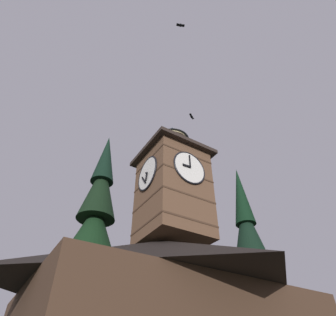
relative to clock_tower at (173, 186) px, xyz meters
The scene contains 6 objects.
clock_tower is the anchor object (origin of this frame).
pine_tree_behind 8.00m from the clock_tower, 70.67° to the right, with size 5.79×5.79×19.26m.
pine_tree_aside 10.23m from the clock_tower, 162.52° to the right, with size 5.15×5.15×17.59m.
moon 37.24m from the clock_tower, 114.09° to the right, with size 1.95×1.95×1.95m.
flying_bird_high 10.73m from the clock_tower, 64.26° to the left, with size 0.57×0.36×0.14m.
flying_bird_low 8.81m from the clock_tower, 159.47° to the right, with size 0.68×0.51×0.13m.
Camera 1 is at (8.53, 10.81, 1.69)m, focal length 31.03 mm.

